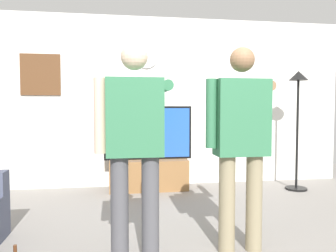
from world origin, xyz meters
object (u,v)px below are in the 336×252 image
(wall_clock, at_px, (146,58))
(floor_lamp, at_px, (298,105))
(tv_stand, at_px, (149,175))
(person_standing_nearer_lamp, at_px, (135,140))
(person_standing_nearer_couch, at_px, (241,136))
(television, at_px, (148,133))
(framed_picture, at_px, (41,75))

(wall_clock, distance_m, floor_lamp, 2.45)
(tv_stand, xyz_separation_m, person_standing_nearer_lamp, (-0.34, -2.39, 0.77))
(person_standing_nearer_lamp, xyz_separation_m, person_standing_nearer_couch, (0.92, 0.11, 0.01))
(tv_stand, distance_m, person_standing_nearer_lamp, 2.53)
(tv_stand, xyz_separation_m, floor_lamp, (2.24, -0.35, 1.06))
(wall_clock, xyz_separation_m, floor_lamp, (2.24, -0.64, -0.76))
(television, distance_m, framed_picture, 1.86)
(floor_lamp, height_order, person_standing_nearer_couch, floor_lamp)
(television, relative_size, wall_clock, 3.97)
(floor_lamp, distance_m, person_standing_nearer_couch, 2.56)
(tv_stand, relative_size, floor_lamp, 0.65)
(wall_clock, bearing_deg, person_standing_nearer_lamp, -97.14)
(tv_stand, relative_size, person_standing_nearer_lamp, 0.68)
(framed_picture, xyz_separation_m, person_standing_nearer_couch, (2.19, -2.58, -0.75))
(tv_stand, distance_m, television, 0.64)
(framed_picture, bearing_deg, wall_clock, -0.18)
(framed_picture, bearing_deg, tv_stand, -10.36)
(tv_stand, distance_m, person_standing_nearer_couch, 2.48)
(tv_stand, height_order, wall_clock, wall_clock)
(television, height_order, framed_picture, framed_picture)
(framed_picture, bearing_deg, floor_lamp, -9.53)
(television, xyz_separation_m, person_standing_nearer_lamp, (-0.34, -2.44, 0.13))
(framed_picture, bearing_deg, person_standing_nearer_couch, -49.59)
(framed_picture, relative_size, person_standing_nearer_couch, 0.35)
(person_standing_nearer_lamp, bearing_deg, television, 82.15)
(framed_picture, height_order, person_standing_nearer_lamp, framed_picture)
(framed_picture, height_order, floor_lamp, framed_picture)
(television, bearing_deg, wall_clock, 90.00)
(floor_lamp, bearing_deg, person_standing_nearer_couch, -130.64)
(wall_clock, distance_m, framed_picture, 1.64)
(framed_picture, height_order, person_standing_nearer_couch, framed_picture)
(wall_clock, relative_size, framed_picture, 0.54)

